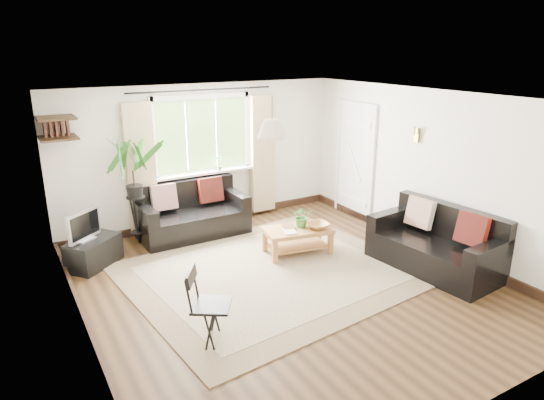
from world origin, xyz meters
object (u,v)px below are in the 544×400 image
sofa_right (435,241)px  palm_stand (135,192)px  tv_stand (94,252)px  folding_chair (211,306)px  sofa_back (193,211)px  coffee_table (297,241)px

sofa_right → palm_stand: bearing=-138.0°
tv_stand → folding_chair: bearing=-112.8°
sofa_back → palm_stand: bearing=172.5°
sofa_back → coffee_table: sofa_back is taller
tv_stand → sofa_back: bearing=-24.6°
coffee_table → palm_stand: bearing=140.5°
coffee_table → palm_stand: size_ratio=0.59×
sofa_back → sofa_right: size_ratio=0.98×
sofa_right → tv_stand: (-4.06, 2.49, -0.21)m
coffee_table → folding_chair: bearing=-144.2°
coffee_table → tv_stand: bearing=158.0°
folding_chair → sofa_back: bearing=15.1°
sofa_back → tv_stand: bearing=-166.9°
coffee_table → folding_chair: size_ratio=1.19×
sofa_right → folding_chair: 3.36m
sofa_back → palm_stand: (-0.88, 0.11, 0.43)m
sofa_right → tv_stand: bearing=-127.2°
tv_stand → folding_chair: folding_chair is taller
sofa_back → palm_stand: 0.98m
sofa_right → folding_chair: size_ratio=2.14×
folding_chair → coffee_table: bearing=-21.3°
sofa_right → tv_stand: 4.77m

